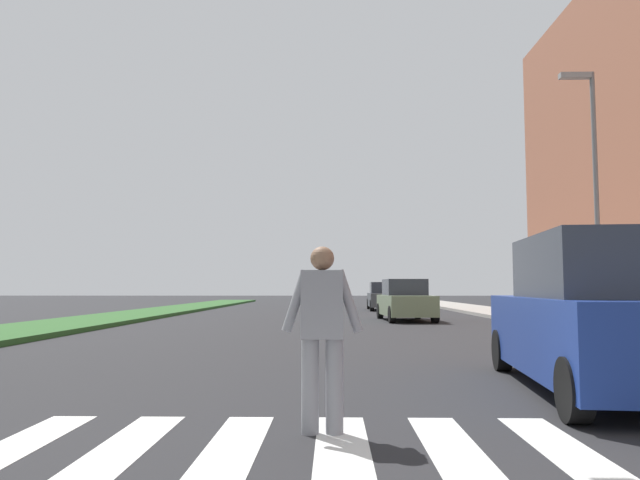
{
  "coord_description": "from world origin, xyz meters",
  "views": [
    {
      "loc": [
        0.37,
        3.56,
        1.31
      ],
      "look_at": [
        0.01,
        21.0,
        2.7
      ],
      "focal_mm": 33.49,
      "sensor_mm": 36.0,
      "label": 1
    }
  ],
  "objects_px": {
    "suv_crossing": "(601,318)",
    "sedan_midblock": "(405,301)",
    "street_lamp_right": "(592,175)",
    "pedestrian_performer": "(322,329)",
    "sedan_distant": "(384,297)"
  },
  "relations": [
    {
      "from": "street_lamp_right",
      "to": "sedan_midblock",
      "type": "relative_size",
      "value": 1.77
    },
    {
      "from": "street_lamp_right",
      "to": "sedan_midblock",
      "type": "distance_m",
      "value": 8.94
    },
    {
      "from": "pedestrian_performer",
      "to": "sedan_distant",
      "type": "bearing_deg",
      "value": 83.97
    },
    {
      "from": "street_lamp_right",
      "to": "pedestrian_performer",
      "type": "bearing_deg",
      "value": -122.95
    },
    {
      "from": "sedan_distant",
      "to": "suv_crossing",
      "type": "bearing_deg",
      "value": -89.25
    },
    {
      "from": "street_lamp_right",
      "to": "suv_crossing",
      "type": "relative_size",
      "value": 1.58
    },
    {
      "from": "pedestrian_performer",
      "to": "sedan_midblock",
      "type": "bearing_deg",
      "value": 80.77
    },
    {
      "from": "sedan_midblock",
      "to": "sedan_distant",
      "type": "xyz_separation_m",
      "value": [
        0.12,
        11.04,
        -0.01
      ]
    },
    {
      "from": "pedestrian_performer",
      "to": "street_lamp_right",
      "type": "bearing_deg",
      "value": 57.05
    },
    {
      "from": "pedestrian_performer",
      "to": "sedan_midblock",
      "type": "height_order",
      "value": "pedestrian_performer"
    },
    {
      "from": "sedan_midblock",
      "to": "pedestrian_performer",
      "type": "bearing_deg",
      "value": -99.23
    },
    {
      "from": "pedestrian_performer",
      "to": "sedan_distant",
      "type": "xyz_separation_m",
      "value": [
        3.11,
        29.46,
        -0.18
      ]
    },
    {
      "from": "pedestrian_performer",
      "to": "sedan_midblock",
      "type": "relative_size",
      "value": 0.4
    },
    {
      "from": "suv_crossing",
      "to": "sedan_midblock",
      "type": "bearing_deg",
      "value": 91.68
    },
    {
      "from": "suv_crossing",
      "to": "sedan_distant",
      "type": "bearing_deg",
      "value": 90.75
    }
  ]
}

